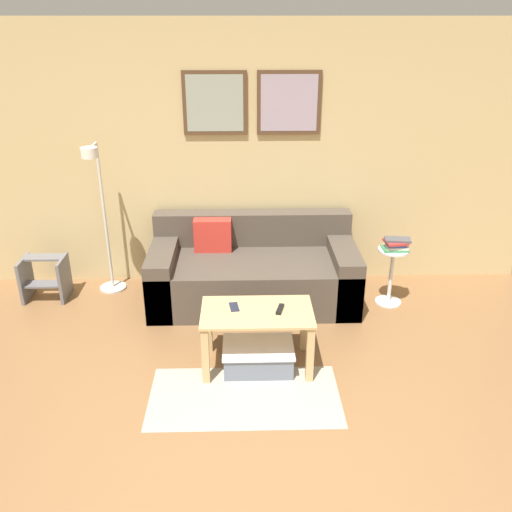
{
  "coord_description": "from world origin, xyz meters",
  "views": [
    {
      "loc": [
        -0.09,
        -1.95,
        2.56
      ],
      "look_at": [
        0.01,
        1.88,
        0.85
      ],
      "focal_mm": 38.0,
      "sensor_mm": 36.0,
      "label": 1
    }
  ],
  "objects_px": {
    "storage_bin": "(258,357)",
    "book_stack": "(396,244)",
    "coffee_table": "(257,323)",
    "step_stool": "(45,277)",
    "side_table": "(391,271)",
    "floor_lamp": "(101,213)",
    "couch": "(253,272)",
    "cell_phone": "(234,307)",
    "remote_control": "(280,309)"
  },
  "relations": [
    {
      "from": "book_stack",
      "to": "floor_lamp",
      "type": "bearing_deg",
      "value": 174.3
    },
    {
      "from": "remote_control",
      "to": "step_stool",
      "type": "xyz_separation_m",
      "value": [
        -2.21,
        1.17,
        -0.27
      ]
    },
    {
      "from": "remote_control",
      "to": "side_table",
      "type": "bearing_deg",
      "value": 55.94
    },
    {
      "from": "step_stool",
      "to": "side_table",
      "type": "bearing_deg",
      "value": -3.24
    },
    {
      "from": "floor_lamp",
      "to": "couch",
      "type": "bearing_deg",
      "value": -5.35
    },
    {
      "from": "floor_lamp",
      "to": "book_stack",
      "type": "distance_m",
      "value": 2.77
    },
    {
      "from": "couch",
      "to": "step_stool",
      "type": "relative_size",
      "value": 4.66
    },
    {
      "from": "book_stack",
      "to": "cell_phone",
      "type": "relative_size",
      "value": 1.85
    },
    {
      "from": "floor_lamp",
      "to": "step_stool",
      "type": "bearing_deg",
      "value": -173.06
    },
    {
      "from": "floor_lamp",
      "to": "step_stool",
      "type": "xyz_separation_m",
      "value": [
        -0.6,
        -0.07,
        -0.63
      ]
    },
    {
      "from": "storage_bin",
      "to": "side_table",
      "type": "xyz_separation_m",
      "value": [
        1.29,
        1.03,
        0.23
      ]
    },
    {
      "from": "coffee_table",
      "to": "step_stool",
      "type": "distance_m",
      "value": 2.36
    },
    {
      "from": "storage_bin",
      "to": "cell_phone",
      "type": "height_order",
      "value": "cell_phone"
    },
    {
      "from": "coffee_table",
      "to": "storage_bin",
      "type": "height_order",
      "value": "coffee_table"
    },
    {
      "from": "couch",
      "to": "coffee_table",
      "type": "height_order",
      "value": "couch"
    },
    {
      "from": "couch",
      "to": "floor_lamp",
      "type": "bearing_deg",
      "value": 174.65
    },
    {
      "from": "book_stack",
      "to": "cell_phone",
      "type": "bearing_deg",
      "value": -148.49
    },
    {
      "from": "step_stool",
      "to": "cell_phone",
      "type": "bearing_deg",
      "value": -30.98
    },
    {
      "from": "remote_control",
      "to": "step_stool",
      "type": "height_order",
      "value": "remote_control"
    },
    {
      "from": "book_stack",
      "to": "couch",
      "type": "bearing_deg",
      "value": 173.93
    },
    {
      "from": "couch",
      "to": "book_stack",
      "type": "xyz_separation_m",
      "value": [
        1.32,
        -0.14,
        0.33
      ]
    },
    {
      "from": "coffee_table",
      "to": "remote_control",
      "type": "distance_m",
      "value": 0.21
    },
    {
      "from": "coffee_table",
      "to": "cell_phone",
      "type": "bearing_deg",
      "value": 160.49
    },
    {
      "from": "coffee_table",
      "to": "floor_lamp",
      "type": "xyz_separation_m",
      "value": [
        -1.43,
        1.25,
        0.47
      ]
    },
    {
      "from": "coffee_table",
      "to": "remote_control",
      "type": "relative_size",
      "value": 5.72
    },
    {
      "from": "floor_lamp",
      "to": "remote_control",
      "type": "bearing_deg",
      "value": -37.68
    },
    {
      "from": "floor_lamp",
      "to": "step_stool",
      "type": "relative_size",
      "value": 3.6
    },
    {
      "from": "couch",
      "to": "cell_phone",
      "type": "xyz_separation_m",
      "value": [
        -0.17,
        -1.05,
        0.21
      ]
    },
    {
      "from": "book_stack",
      "to": "remote_control",
      "type": "bearing_deg",
      "value": -139.6
    },
    {
      "from": "book_stack",
      "to": "step_stool",
      "type": "bearing_deg",
      "value": 176.56
    },
    {
      "from": "floor_lamp",
      "to": "book_stack",
      "type": "height_order",
      "value": "floor_lamp"
    },
    {
      "from": "side_table",
      "to": "step_stool",
      "type": "distance_m",
      "value": 3.34
    },
    {
      "from": "remote_control",
      "to": "step_stool",
      "type": "distance_m",
      "value": 2.52
    },
    {
      "from": "book_stack",
      "to": "cell_phone",
      "type": "distance_m",
      "value": 1.75
    },
    {
      "from": "coffee_table",
      "to": "floor_lamp",
      "type": "height_order",
      "value": "floor_lamp"
    },
    {
      "from": "side_table",
      "to": "book_stack",
      "type": "height_order",
      "value": "book_stack"
    },
    {
      "from": "side_table",
      "to": "cell_phone",
      "type": "relative_size",
      "value": 4.03
    },
    {
      "from": "couch",
      "to": "storage_bin",
      "type": "xyz_separation_m",
      "value": [
        0.02,
        -1.16,
        -0.18
      ]
    },
    {
      "from": "remote_control",
      "to": "coffee_table",
      "type": "bearing_deg",
      "value": -162.79
    },
    {
      "from": "storage_bin",
      "to": "floor_lamp",
      "type": "distance_m",
      "value": 2.07
    },
    {
      "from": "coffee_table",
      "to": "couch",
      "type": "bearing_deg",
      "value": 90.5
    },
    {
      "from": "floor_lamp",
      "to": "cell_phone",
      "type": "bearing_deg",
      "value": -43.37
    },
    {
      "from": "floor_lamp",
      "to": "side_table",
      "type": "bearing_deg",
      "value": -5.46
    },
    {
      "from": "couch",
      "to": "floor_lamp",
      "type": "height_order",
      "value": "floor_lamp"
    },
    {
      "from": "coffee_table",
      "to": "side_table",
      "type": "relative_size",
      "value": 1.52
    },
    {
      "from": "remote_control",
      "to": "cell_phone",
      "type": "distance_m",
      "value": 0.36
    },
    {
      "from": "step_stool",
      "to": "storage_bin",
      "type": "bearing_deg",
      "value": -30.8
    },
    {
      "from": "cell_phone",
      "to": "floor_lamp",
      "type": "bearing_deg",
      "value": 127.84
    },
    {
      "from": "book_stack",
      "to": "cell_phone",
      "type": "height_order",
      "value": "book_stack"
    },
    {
      "from": "storage_bin",
      "to": "book_stack",
      "type": "height_order",
      "value": "book_stack"
    }
  ]
}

